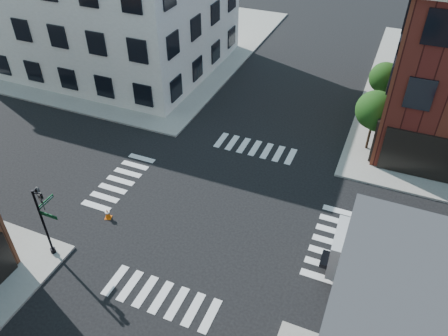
% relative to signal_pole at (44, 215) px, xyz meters
% --- Properties ---
extents(ground, '(120.00, 120.00, 0.00)m').
position_rel_signal_pole_xyz_m(ground, '(6.72, 6.68, -2.86)').
color(ground, black).
rests_on(ground, ground).
extents(sidewalk_nw, '(30.00, 30.00, 0.15)m').
position_rel_signal_pole_xyz_m(sidewalk_nw, '(-14.28, 27.68, -2.78)').
color(sidewalk_nw, gray).
rests_on(sidewalk_nw, ground).
extents(building_nw, '(22.00, 16.00, 11.00)m').
position_rel_signal_pole_xyz_m(building_nw, '(-12.28, 22.68, 2.64)').
color(building_nw, silver).
rests_on(building_nw, ground).
extents(tree_near, '(2.69, 2.69, 4.49)m').
position_rel_signal_pole_xyz_m(tree_near, '(14.28, 16.65, 0.30)').
color(tree_near, black).
rests_on(tree_near, ground).
extents(tree_far, '(2.43, 2.43, 4.07)m').
position_rel_signal_pole_xyz_m(tree_far, '(14.28, 22.65, 0.02)').
color(tree_far, black).
rests_on(tree_far, ground).
extents(signal_pole, '(1.29, 1.24, 4.60)m').
position_rel_signal_pole_xyz_m(signal_pole, '(0.00, 0.00, 0.00)').
color(signal_pole, black).
rests_on(signal_pole, ground).
extents(box_truck, '(8.72, 2.81, 3.91)m').
position_rel_signal_pole_xyz_m(box_truck, '(18.39, 4.89, -0.82)').
color(box_truck, white).
rests_on(box_truck, ground).
extents(traffic_cone, '(0.49, 0.49, 0.70)m').
position_rel_signal_pole_xyz_m(traffic_cone, '(1.02, 3.41, -2.52)').
color(traffic_cone, '#E45E0A').
rests_on(traffic_cone, ground).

